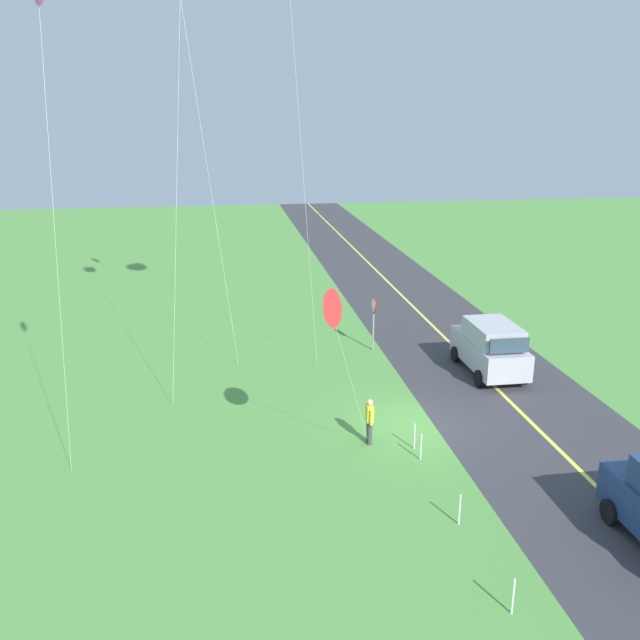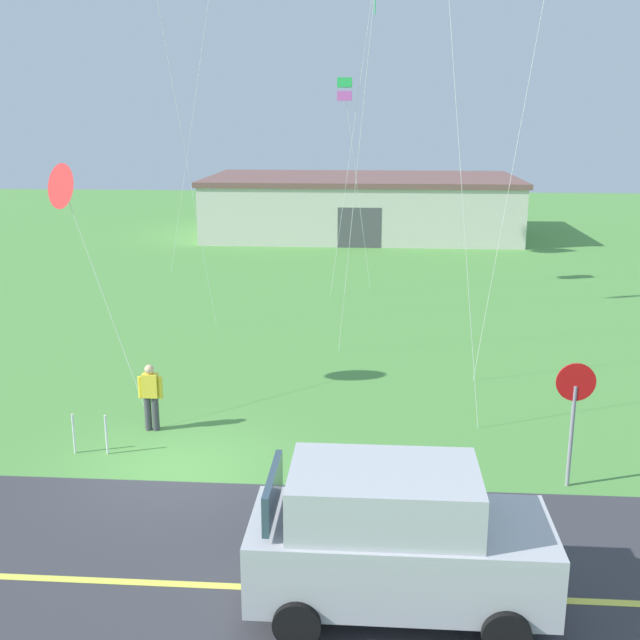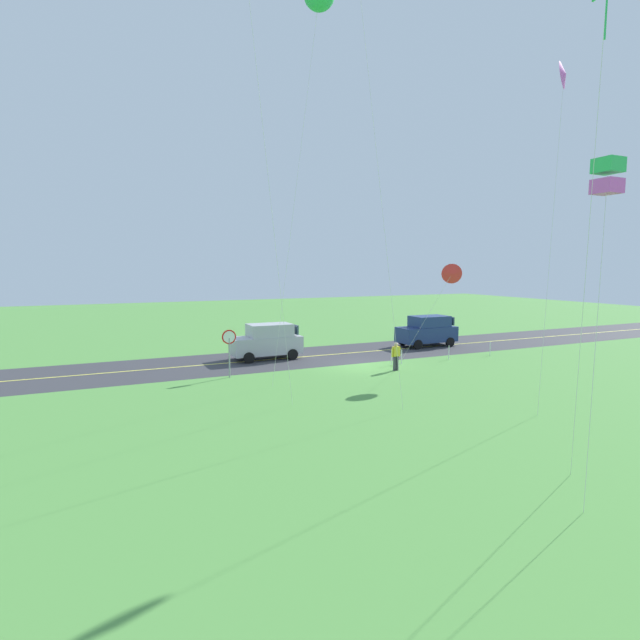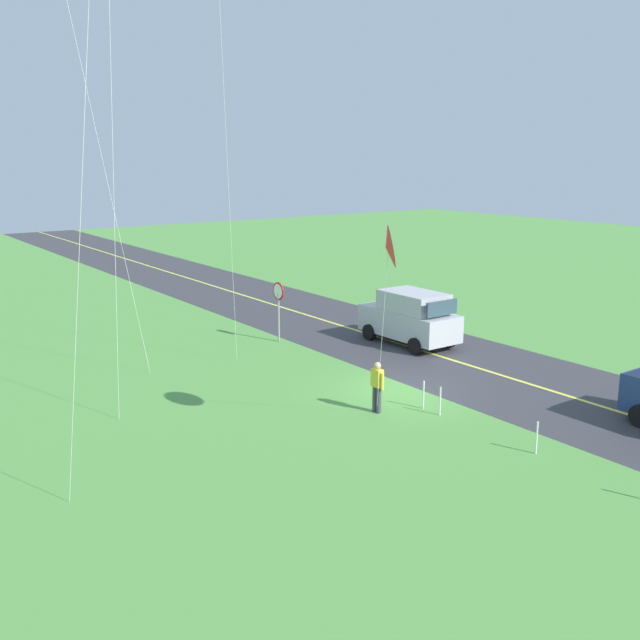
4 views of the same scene
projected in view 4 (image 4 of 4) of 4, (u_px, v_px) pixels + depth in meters
The scene contains 10 objects.
ground_plane at pixel (402, 391), 24.24m from camera, with size 120.00×120.00×0.10m, color #549342.
asphalt_road at pixel (483, 370), 26.50m from camera, with size 120.00×7.00×0.00m, color #38383D.
road_centre_stripe at pixel (483, 370), 26.50m from camera, with size 120.00×0.16×0.00m, color #E5E04C.
car_suv_foreground at pixel (410, 317), 29.89m from camera, with size 4.40×2.12×2.24m.
stop_sign at pixel (278, 300), 30.12m from camera, with size 0.76×0.08×2.56m.
person_adult_near at pixel (377, 385), 21.95m from camera, with size 0.58×0.22×1.60m.
kite_red_low at pixel (389, 248), 18.06m from camera, with size 2.93×2.21×6.03m.
fence_post_1 at pixel (537, 438), 18.95m from camera, with size 0.05×0.05×0.90m, color silver.
fence_post_2 at pixel (440, 401), 21.77m from camera, with size 0.05×0.05×0.90m, color silver.
fence_post_3 at pixel (423, 395), 22.35m from camera, with size 0.05×0.05×0.90m, color silver.
Camera 4 is at (-17.14, 15.72, 7.72)m, focal length 40.36 mm.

